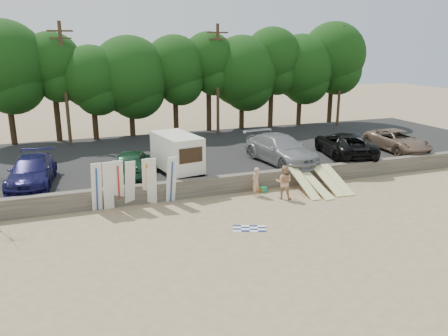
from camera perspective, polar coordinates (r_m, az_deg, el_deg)
The scene contains 27 objects.
ground at distance 22.83m, azimuth 7.88°, elevation -4.92°, with size 120.00×120.00×0.00m, color tan.
seawall at distance 25.21m, azimuth 4.75°, elevation -1.62°, with size 44.00×0.50×1.00m, color #6B6356.
parking_lot at distance 31.95m, azimuth -0.89°, elevation 1.88°, with size 44.00×14.50×0.70m, color #282828.
treeline at distance 37.94m, azimuth -3.73°, elevation 13.20°, with size 34.33×6.46×9.49m.
utility_poles at distance 36.97m, azimuth -0.81°, elevation 11.74°, with size 25.80×0.26×9.00m.
box_trailer at distance 25.50m, azimuth -6.17°, elevation 2.08°, with size 2.62×3.96×2.35m.
car_0 at distance 25.60m, azimuth -23.81°, elevation -0.41°, with size 2.15×5.30×1.54m, color #141345.
car_1 at distance 25.74m, azimuth -11.88°, elevation 0.73°, with size 1.85×4.59×1.56m, color #163E24.
car_2 at distance 28.20m, azimuth 7.41°, elevation 2.44°, with size 2.46×6.05×1.76m, color gray.
car_3 at distance 30.79m, azimuth 15.42°, elevation 3.02°, with size 2.73×5.91×1.64m, color black.
car_4 at distance 33.61m, azimuth 21.71°, elevation 3.35°, with size 2.45×5.30×1.47m, color #795F4D.
surfboard_upright_0 at distance 22.34m, azimuth -16.30°, elevation -2.41°, with size 0.50×0.06×2.60m, color silver.
surfboard_upright_1 at distance 22.34m, azimuth -14.88°, elevation -2.29°, with size 0.50×0.06×2.60m, color silver.
surfboard_upright_2 at distance 22.57m, azimuth -13.60°, elevation -2.03°, with size 0.50×0.06×2.60m, color silver.
surfboard_upright_3 at distance 22.50m, azimuth -12.18°, elevation -2.04°, with size 0.50×0.06×2.60m, color silver.
surfboard_upright_4 at distance 22.75m, azimuth -10.00°, elevation -1.72°, with size 0.50×0.06×2.60m, color silver.
surfboard_upright_5 at distance 22.67m, azimuth -9.43°, elevation -1.71°, with size 0.50×0.06×2.60m, color silver.
surfboard_upright_6 at distance 22.82m, azimuth -6.89°, elevation -1.50°, with size 0.50×0.06×2.60m, color silver.
surfboard_low_0 at distance 24.82m, azimuth 10.39°, elevation -1.92°, with size 0.56×3.00×0.07m, color #EBE494.
surfboard_low_1 at distance 25.06m, azimuth 11.98°, elevation -2.15°, with size 0.56×3.00×0.07m, color #EBE494.
surfboard_low_2 at distance 25.68m, azimuth 13.40°, elevation -1.58°, with size 0.56×3.00×0.07m, color #EBE494.
surfboard_low_3 at distance 25.94m, azimuth 14.54°, elevation -1.44°, with size 0.56×3.00×0.07m, color #EBE494.
beachgoer_a at distance 23.92m, azimuth 4.17°, elevation -1.79°, with size 0.59×0.39×1.62m, color tan.
beachgoer_b at distance 23.61m, azimuth 7.83°, elevation -1.84°, with size 0.90×0.70×1.85m, color tan.
cooler at distance 24.76m, azimuth 5.13°, elevation -2.78°, with size 0.38×0.30×0.32m, color #268E52.
gear_bag at distance 24.73m, azimuth 4.89°, elevation -2.92°, with size 0.30×0.25×0.22m, color #C74D17.
beach_towel at distance 19.95m, azimuth 3.35°, elevation -7.89°, with size 1.50×1.50×0.00m, color white.
Camera 1 is at (-10.22, -18.80, 7.98)m, focal length 35.00 mm.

